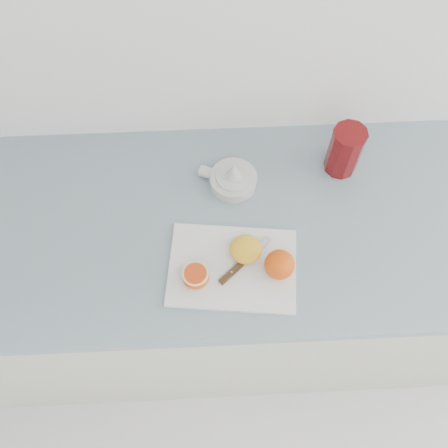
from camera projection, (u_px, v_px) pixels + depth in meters
name	position (u px, v px, depth m)	size (l,w,h in m)	color
counter	(274.00, 280.00, 1.69)	(2.58, 0.64, 0.89)	beige
cutting_board	(232.00, 268.00, 1.22)	(0.31, 0.22, 0.01)	silver
whole_orange	(279.00, 265.00, 1.18)	(0.07, 0.07, 0.07)	#F3360B
half_orange	(196.00, 276.00, 1.19)	(0.06, 0.06, 0.04)	#F3360B
squeezed_shell	(246.00, 249.00, 1.22)	(0.08, 0.08, 0.03)	gold
paring_knife	(236.00, 269.00, 1.21)	(0.14, 0.13, 0.01)	#432913
citrus_juicer	(233.00, 178.00, 1.33)	(0.16, 0.13, 0.08)	silver
red_tumbler	(344.00, 152.00, 1.31)	(0.09, 0.09, 0.15)	#690B0C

